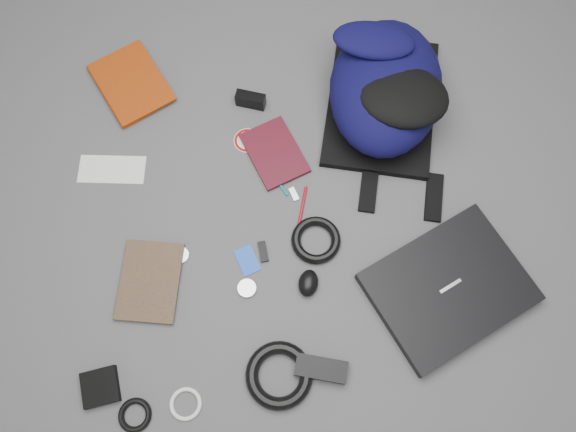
{
  "coord_description": "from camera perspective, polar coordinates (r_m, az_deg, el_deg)",
  "views": [
    {
      "loc": [
        -0.08,
        -0.5,
        1.5
      ],
      "look_at": [
        0.0,
        0.0,
        0.02
      ],
      "focal_mm": 35.0,
      "sensor_mm": 36.0,
      "label": 1
    }
  ],
  "objects": [
    {
      "name": "cable_coil",
      "position": [
        1.55,
        2.86,
        -2.45
      ],
      "size": [
        0.17,
        0.17,
        0.03
      ],
      "primitive_type": "torus",
      "rotation": [
        0.0,
        0.0,
        0.28
      ],
      "color": "black",
      "rests_on": "ground"
    },
    {
      "name": "pen_teal",
      "position": [
        1.62,
        -1.41,
        4.02
      ],
      "size": [
        0.07,
        0.13,
        0.01
      ],
      "primitive_type": "cylinder",
      "rotation": [
        1.57,
        0.0,
        0.43
      ],
      "color": "#0E837F",
      "rests_on": "ground"
    },
    {
      "name": "laptop",
      "position": [
        1.57,
        15.98,
        -7.0
      ],
      "size": [
        0.48,
        0.43,
        0.04
      ],
      "primitive_type": "cube",
      "rotation": [
        0.0,
        0.0,
        0.38
      ],
      "color": "black",
      "rests_on": "ground"
    },
    {
      "name": "backpack",
      "position": [
        1.67,
        9.9,
        12.8
      ],
      "size": [
        0.47,
        0.58,
        0.21
      ],
      "primitive_type": null,
      "rotation": [
        0.0,
        0.0,
        -0.3
      ],
      "color": "black",
      "rests_on": "ground"
    },
    {
      "name": "id_badge",
      "position": [
        1.55,
        -4.15,
        -4.52
      ],
      "size": [
        0.07,
        0.09,
        0.0
      ],
      "primitive_type": "cube",
      "rotation": [
        0.0,
        0.0,
        0.28
      ],
      "color": "blue",
      "rests_on": "ground"
    },
    {
      "name": "ground",
      "position": [
        1.58,
        0.0,
        -0.24
      ],
      "size": [
        4.0,
        4.0,
        0.0
      ],
      "primitive_type": "plane",
      "color": "#4F4F51",
      "rests_on": "ground"
    },
    {
      "name": "power_cord_coil",
      "position": [
        1.48,
        -0.91,
        -15.87
      ],
      "size": [
        0.21,
        0.21,
        0.03
      ],
      "primitive_type": "torus",
      "rotation": [
        0.0,
        0.0,
        0.24
      ],
      "color": "black",
      "rests_on": "ground"
    },
    {
      "name": "comic_book",
      "position": [
        1.59,
        -16.66,
        -6.16
      ],
      "size": [
        0.21,
        0.25,
        0.02
      ],
      "primitive_type": "imported",
      "rotation": [
        0.0,
        0.0,
        -0.23
      ],
      "color": "#9C690B",
      "rests_on": "ground"
    },
    {
      "name": "pouch",
      "position": [
        1.56,
        -18.53,
        -16.16
      ],
      "size": [
        0.1,
        0.1,
        0.02
      ],
      "primitive_type": "cube",
      "rotation": [
        0.0,
        0.0,
        0.1
      ],
      "color": "black",
      "rests_on": "ground"
    },
    {
      "name": "mouse",
      "position": [
        1.51,
        2.08,
        -6.83
      ],
      "size": [
        0.07,
        0.09,
        0.04
      ],
      "primitive_type": "ellipsoid",
      "rotation": [
        0.0,
        0.0,
        -0.33
      ],
      "color": "black",
      "rests_on": "ground"
    },
    {
      "name": "compact_camera",
      "position": [
        1.72,
        -3.82,
        11.68
      ],
      "size": [
        0.09,
        0.06,
        0.05
      ],
      "primitive_type": "cube",
      "rotation": [
        0.0,
        0.0,
        -0.38
      ],
      "color": "black",
      "rests_on": "ground"
    },
    {
      "name": "earbud_coil",
      "position": [
        1.54,
        -15.29,
        -18.93
      ],
      "size": [
        0.11,
        0.11,
        0.02
      ],
      "primitive_type": "torus",
      "rotation": [
        0.0,
        0.0,
        0.38
      ],
      "color": "black",
      "rests_on": "ground"
    },
    {
      "name": "white_cable_coil",
      "position": [
        1.51,
        -10.36,
        -18.27
      ],
      "size": [
        0.09,
        0.09,
        0.01
      ],
      "primitive_type": "torus",
      "rotation": [
        0.0,
        0.0,
        0.08
      ],
      "color": "white",
      "rests_on": "ground"
    },
    {
      "name": "dvd_case",
      "position": [
        1.65,
        -1.38,
        6.4
      ],
      "size": [
        0.19,
        0.23,
        0.02
      ],
      "primitive_type": "cube",
      "rotation": [
        0.0,
        0.0,
        0.31
      ],
      "color": "#3F0C15",
      "rests_on": "ground"
    },
    {
      "name": "envelope",
      "position": [
        1.71,
        -17.45,
        4.53
      ],
      "size": [
        0.2,
        0.12,
        0.0
      ],
      "primitive_type": "cube",
      "rotation": [
        0.0,
        0.0,
        -0.18
      ],
      "color": "white",
      "rests_on": "ground"
    },
    {
      "name": "power_brick",
      "position": [
        1.49,
        3.38,
        -15.22
      ],
      "size": [
        0.14,
        0.1,
        0.03
      ],
      "primitive_type": "cube",
      "rotation": [
        0.0,
        0.0,
        -0.33
      ],
      "color": "black",
      "rests_on": "ground"
    },
    {
      "name": "headphone_right",
      "position": [
        1.53,
        -4.2,
        -7.34
      ],
      "size": [
        0.06,
        0.06,
        0.01
      ],
      "primitive_type": "cylinder",
      "rotation": [
        0.0,
        0.0,
        -0.3
      ],
      "color": "#BBBBBE",
      "rests_on": "ground"
    },
    {
      "name": "usb_black",
      "position": [
        1.55,
        -2.54,
        -3.64
      ],
      "size": [
        0.02,
        0.06,
        0.01
      ],
      "primitive_type": "cube",
      "rotation": [
        0.0,
        0.0,
        0.04
      ],
      "color": "black",
      "rests_on": "ground"
    },
    {
      "name": "headphone_left",
      "position": [
        1.57,
        -10.83,
        -3.94
      ],
      "size": [
        0.05,
        0.05,
        0.01
      ],
      "primitive_type": "cylinder",
      "rotation": [
        0.0,
        0.0,
        -0.12
      ],
      "color": "silver",
      "rests_on": "ground"
    },
    {
      "name": "pen_red",
      "position": [
        1.58,
        1.36,
        0.4
      ],
      "size": [
        0.06,
        0.15,
        0.01
      ],
      "primitive_type": "cylinder",
      "rotation": [
        1.57,
        0.0,
        -0.34
      ],
      "color": "maroon",
      "rests_on": "ground"
    },
    {
      "name": "sticker_disc",
      "position": [
        1.68,
        -4.19,
        7.65
      ],
      "size": [
        0.09,
        0.09,
        0.0
      ],
      "primitive_type": "cylinder",
      "rotation": [
        0.0,
        0.0,
        -0.13
      ],
      "color": "white",
      "rests_on": "ground"
    },
    {
      "name": "usb_silver",
      "position": [
        1.6,
        0.61,
        2.23
      ],
      "size": [
        0.03,
        0.04,
        0.01
      ],
      "primitive_type": "cube",
      "rotation": [
        0.0,
        0.0,
        0.26
      ],
      "color": "silver",
      "rests_on": "ground"
    },
    {
      "name": "textbook_red",
      "position": [
        1.82,
        -18.18,
        11.35
      ],
      "size": [
        0.27,
        0.3,
        0.03
      ],
      "primitive_type": "imported",
      "rotation": [
        0.0,
        0.0,
        0.41
      ],
      "color": "#8F2D08",
      "rests_on": "ground"
    }
  ]
}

